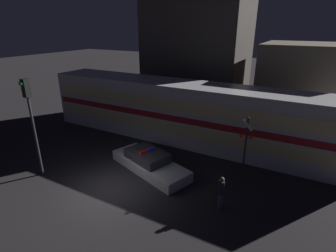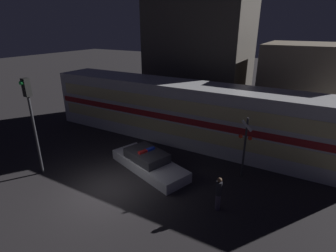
{
  "view_description": "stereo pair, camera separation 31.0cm",
  "coord_description": "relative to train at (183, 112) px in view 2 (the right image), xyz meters",
  "views": [
    {
      "loc": [
        7.73,
        -8.03,
        7.57
      ],
      "look_at": [
        0.56,
        5.05,
        1.81
      ],
      "focal_mm": 28.0,
      "sensor_mm": 36.0,
      "label": 1
    },
    {
      "loc": [
        8.0,
        -7.87,
        7.57
      ],
      "look_at": [
        0.56,
        5.05,
        1.81
      ],
      "focal_mm": 28.0,
      "sensor_mm": 36.0,
      "label": 2
    }
  ],
  "objects": [
    {
      "name": "crossing_signal_near",
      "position": [
        4.94,
        -2.82,
        -0.08
      ],
      "size": [
        0.68,
        0.27,
        3.32
      ],
      "color": "#2D2D33",
      "rests_on": "ground_plane"
    },
    {
      "name": "building_center",
      "position": [
        6.85,
        6.74,
        1.17
      ],
      "size": [
        6.17,
        5.9,
        6.35
      ],
      "color": "#726656",
      "rests_on": "ground_plane"
    },
    {
      "name": "police_car",
      "position": [
        0.22,
        -4.64,
        -1.58
      ],
      "size": [
        5.25,
        3.24,
        1.18
      ],
      "rotation": [
        0.0,
        0.0,
        -0.33
      ],
      "color": "silver",
      "rests_on": "ground_plane"
    },
    {
      "name": "building_left",
      "position": [
        -1.92,
        6.83,
        2.79
      ],
      "size": [
        8.31,
        6.08,
        9.61
      ],
      "color": "#47423D",
      "rests_on": "ground_plane"
    },
    {
      "name": "ground_plane",
      "position": [
        -0.42,
        -7.37,
        -2.01
      ],
      "size": [
        120.0,
        120.0,
        0.0
      ],
      "primitive_type": "plane",
      "color": "#262326"
    },
    {
      "name": "pedestrian",
      "position": [
        4.75,
        -5.98,
        -1.19
      ],
      "size": [
        0.27,
        0.27,
        1.59
      ],
      "color": "#3F384C",
      "rests_on": "ground_plane"
    },
    {
      "name": "train",
      "position": [
        0.0,
        0.0,
        0.0
      ],
      "size": [
        20.54,
        2.96,
        4.02
      ],
      "color": "silver",
      "rests_on": "ground_plane"
    },
    {
      "name": "traffic_light_corner",
      "position": [
        -4.59,
        -7.87,
        1.66
      ],
      "size": [
        0.3,
        0.46,
        5.21
      ],
      "color": "#2D2D33",
      "rests_on": "ground_plane"
    }
  ]
}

